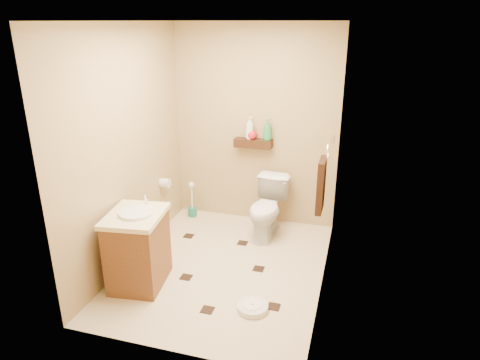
% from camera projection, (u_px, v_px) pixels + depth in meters
% --- Properties ---
extents(ground, '(2.50, 2.50, 0.00)m').
position_uv_depth(ground, '(224.00, 267.00, 4.43)').
color(ground, beige).
rests_on(ground, ground).
extents(wall_back, '(2.00, 0.04, 2.40)m').
position_uv_depth(wall_back, '(255.00, 127.00, 5.13)').
color(wall_back, tan).
rests_on(wall_back, ground).
extents(wall_front, '(2.00, 0.04, 2.40)m').
position_uv_depth(wall_front, '(164.00, 211.00, 2.88)').
color(wall_front, tan).
rests_on(wall_front, ground).
extents(wall_left, '(0.04, 2.50, 2.40)m').
position_uv_depth(wall_left, '(127.00, 149.00, 4.27)').
color(wall_left, tan).
rests_on(wall_left, ground).
extents(wall_right, '(0.04, 2.50, 2.40)m').
position_uv_depth(wall_right, '(331.00, 167.00, 3.75)').
color(wall_right, tan).
rests_on(wall_right, ground).
extents(ceiling, '(2.00, 2.50, 0.02)m').
position_uv_depth(ceiling, '(220.00, 21.00, 3.59)').
color(ceiling, silver).
rests_on(ceiling, wall_back).
extents(wall_shelf, '(0.46, 0.14, 0.10)m').
position_uv_depth(wall_shelf, '(253.00, 143.00, 5.12)').
color(wall_shelf, '#3B2010').
rests_on(wall_shelf, wall_back).
extents(floor_accents, '(1.36, 1.36, 0.01)m').
position_uv_depth(floor_accents, '(225.00, 270.00, 4.37)').
color(floor_accents, black).
rests_on(floor_accents, ground).
extents(toilet, '(0.43, 0.70, 0.69)m').
position_uv_depth(toilet, '(267.00, 208.00, 4.99)').
color(toilet, white).
rests_on(toilet, ground).
extents(vanity, '(0.57, 0.66, 0.85)m').
position_uv_depth(vanity, '(138.00, 248.00, 4.05)').
color(vanity, brown).
rests_on(vanity, ground).
extents(bathroom_scale, '(0.29, 0.29, 0.06)m').
position_uv_depth(bathroom_scale, '(253.00, 307.00, 3.78)').
color(bathroom_scale, silver).
rests_on(bathroom_scale, ground).
extents(toilet_brush, '(0.11, 0.11, 0.48)m').
position_uv_depth(toilet_brush, '(192.00, 204.00, 5.54)').
color(toilet_brush, '#1B6D5E').
rests_on(toilet_brush, ground).
extents(towel_ring, '(0.12, 0.30, 0.76)m').
position_uv_depth(towel_ring, '(322.00, 183.00, 4.09)').
color(towel_ring, silver).
rests_on(towel_ring, wall_right).
extents(toilet_paper, '(0.12, 0.11, 0.12)m').
position_uv_depth(toilet_paper, '(165.00, 183.00, 5.05)').
color(toilet_paper, silver).
rests_on(toilet_paper, wall_left).
extents(bottle_a, '(0.14, 0.14, 0.27)m').
position_uv_depth(bottle_a, '(250.00, 128.00, 5.07)').
color(bottle_a, silver).
rests_on(bottle_a, wall_shelf).
extents(bottle_b, '(0.10, 0.10, 0.15)m').
position_uv_depth(bottle_b, '(250.00, 133.00, 5.09)').
color(bottle_b, yellow).
rests_on(bottle_b, wall_shelf).
extents(bottle_c, '(0.16, 0.16, 0.16)m').
position_uv_depth(bottle_c, '(252.00, 132.00, 5.08)').
color(bottle_c, red).
rests_on(bottle_c, wall_shelf).
extents(bottle_d, '(0.14, 0.14, 0.26)m').
position_uv_depth(bottle_d, '(267.00, 130.00, 5.02)').
color(bottle_d, '#2C8449').
rests_on(bottle_d, wall_shelf).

